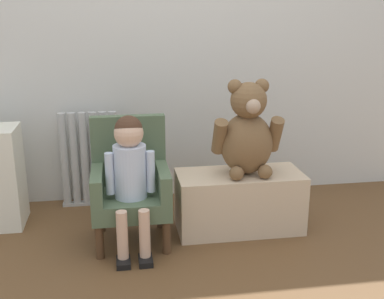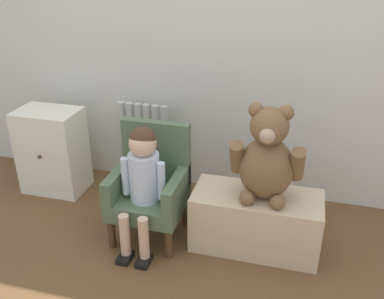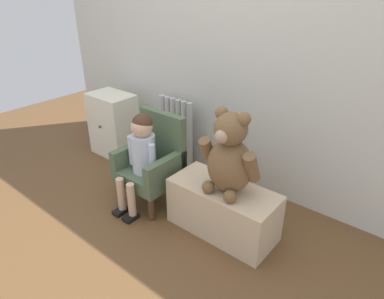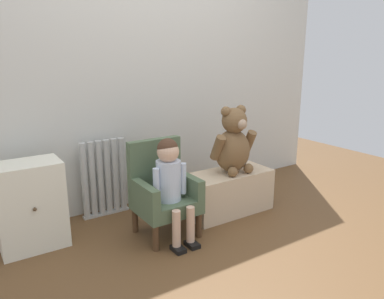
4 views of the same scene
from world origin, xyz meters
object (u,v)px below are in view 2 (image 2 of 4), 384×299
at_px(child_armchair, 151,185).
at_px(small_dresser, 53,151).
at_px(low_bench, 256,221).
at_px(child_figure, 143,172).
at_px(radiator, 144,146).
at_px(large_teddy_bear, 267,158).

bearing_deg(child_armchair, small_dresser, 160.14).
bearing_deg(low_bench, child_figure, -168.15).
height_order(radiator, child_armchair, child_armchair).
xyz_separation_m(child_armchair, low_bench, (0.61, 0.02, -0.15)).
bearing_deg(child_figure, child_armchair, 90.00).
height_order(child_armchair, low_bench, child_armchair).
bearing_deg(child_armchair, radiator, 114.74).
bearing_deg(small_dresser, child_figure, -26.27).
xyz_separation_m(small_dresser, child_figure, (0.83, -0.41, 0.17)).
relative_size(low_bench, large_teddy_bear, 1.33).
xyz_separation_m(child_figure, large_teddy_bear, (0.65, 0.12, 0.11)).
bearing_deg(low_bench, child_armchair, -178.20).
distance_m(small_dresser, child_armchair, 0.88).
relative_size(child_armchair, large_teddy_bear, 1.26).
distance_m(radiator, small_dresser, 0.63).
bearing_deg(child_figure, radiator, 110.82).
bearing_deg(child_armchair, low_bench, 1.80).
distance_m(small_dresser, child_figure, 0.94).
relative_size(child_armchair, child_figure, 0.94).
bearing_deg(large_teddy_bear, radiator, 150.38).
relative_size(child_figure, low_bench, 1.01).
relative_size(radiator, large_teddy_bear, 1.15).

